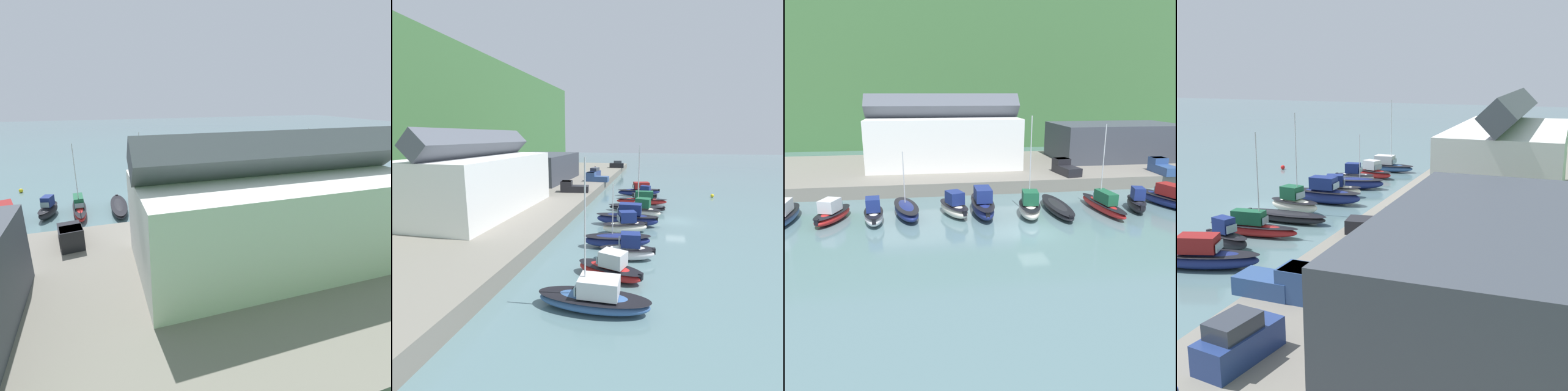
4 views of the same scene
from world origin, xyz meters
TOP-DOWN VIEW (x-y plane):
  - ground_plane at (0.00, 0.00)m, footprint 320.00×320.00m
  - quay_promenade at (0.00, 25.15)m, footprint 132.52×23.29m
  - harbor_clubhouse at (-6.54, 24.60)m, footprint 21.54×10.41m
  - yacht_club_building at (21.16, 27.45)m, footprint 19.51×11.80m
  - moored_boat_0 at (-23.09, 6.31)m, footprint 2.47×7.47m
  - moored_boat_1 at (-18.43, 6.00)m, footprint 3.70×5.96m
  - moored_boat_2 at (-14.40, 5.02)m, footprint 2.39×5.23m
  - moored_boat_3 at (-11.40, 6.40)m, footprint 3.58×7.10m
  - moored_boat_4 at (-6.64, 6.08)m, footprint 3.63×5.65m
  - moored_boat_5 at (-3.73, 6.15)m, footprint 2.25×7.83m
  - moored_boat_6 at (0.83, 4.74)m, footprint 2.95×5.78m
  - moored_boat_7 at (4.04, 5.57)m, footprint 2.11×8.45m
  - moored_boat_8 at (8.87, 5.07)m, footprint 2.28×8.39m
  - moored_boat_9 at (12.48, 4.91)m, footprint 2.68×4.86m
  - moored_boat_10 at (16.75, 5.99)m, footprint 4.55×8.46m
  - parked_car_0 at (28.97, 17.28)m, footprint 4.42×2.40m
  - parked_car_2 at (-51.74, 17.06)m, footprint 4.42×2.40m
  - pickup_truck_0 at (9.04, 17.00)m, footprint 2.63×4.96m
  - pickup_truck_1 at (22.20, 15.66)m, footprint 2.10×4.78m
  - dog_on_quay at (-47.45, 18.41)m, footprint 0.87×0.60m
  - mooring_buoy_1 at (-19.39, -8.03)m, footprint 0.60×0.60m

SIDE VIEW (x-z plane):
  - ground_plane at x=0.00m, z-range 0.00..0.00m
  - mooring_buoy_1 at x=-19.39m, z-range 0.00..0.60m
  - moored_boat_7 at x=4.04m, z-range 0.04..1.01m
  - moored_boat_3 at x=-11.40m, z-range -2.53..3.98m
  - quay_promenade at x=0.00m, z-range 0.00..1.58m
  - moored_boat_1 at x=-18.43m, z-range -0.32..1.95m
  - moored_boat_0 at x=-23.09m, z-range -4.12..5.75m
  - moored_boat_8 at x=8.87m, z-range -3.68..5.32m
  - moored_boat_10 at x=16.75m, z-range -0.34..2.15m
  - moored_boat_2 at x=-14.40m, z-range -0.34..2.18m
  - moored_boat_4 at x=-6.64m, z-range -0.35..2.21m
  - moored_boat_9 at x=12.48m, z-range -0.35..2.22m
  - moored_boat_6 at x=0.83m, z-range -3.96..5.98m
  - moored_boat_5 at x=-3.73m, z-range -0.37..2.49m
  - dog_on_quay at x=-47.45m, z-range 1.70..2.38m
  - pickup_truck_0 at x=9.04m, z-range 1.45..3.35m
  - pickup_truck_1 at x=22.20m, z-range 1.45..3.35m
  - parked_car_0 at x=28.97m, z-range 1.42..3.58m
  - parked_car_2 at x=-51.74m, z-range 1.42..3.58m
  - yacht_club_building at x=21.16m, z-range 1.58..7.20m
  - harbor_clubhouse at x=-6.54m, z-range 0.29..10.61m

